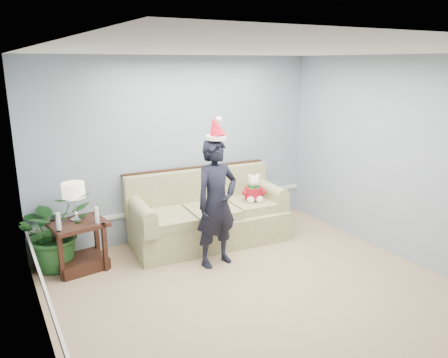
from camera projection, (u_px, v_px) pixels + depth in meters
room_shell at (280, 189)px, 4.44m from camera, size 4.54×5.04×2.74m
wainscot_trim at (136, 252)px, 5.11m from camera, size 4.49×4.99×0.06m
sofa at (207, 216)px, 6.50m from camera, size 2.33×1.13×1.06m
side_table at (80, 251)px, 5.62m from camera, size 0.74×0.65×0.64m
table_lamp at (73, 192)px, 5.47m from camera, size 0.28×0.28×0.50m
candle_pair at (78, 219)px, 5.35m from camera, size 0.51×0.06×0.22m
houseplant at (54, 230)px, 5.60m from camera, size 1.10×1.01×1.03m
man at (217, 203)px, 5.62m from camera, size 0.66×0.48×1.68m
santa_hat at (216, 129)px, 5.38m from camera, size 0.32×0.35×0.30m
teddy_bear at (254, 191)px, 6.60m from camera, size 0.34×0.34×0.43m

